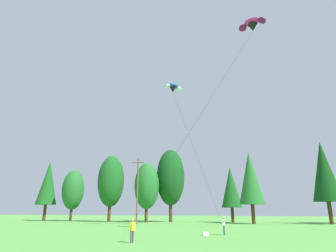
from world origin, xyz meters
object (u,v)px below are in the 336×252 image
(kite_flyer_mid, at_px, (224,224))
(parafoil_kite_mid_blue_white, at_px, (173,88))
(parafoil_kite_high_magenta, at_px, (252,25))
(picnic_cooler, at_px, (205,234))
(kite_flyer_near, at_px, (132,228))
(utility_pole, at_px, (137,189))

(kite_flyer_mid, xyz_separation_m, parafoil_kite_mid_blue_white, (-7.70, 10.82, 19.69))
(parafoil_kite_high_magenta, relative_size, picnic_cooler, 45.71)
(kite_flyer_near, height_order, kite_flyer_mid, same)
(utility_pole, bearing_deg, parafoil_kite_high_magenta, -36.87)
(kite_flyer_near, xyz_separation_m, parafoil_kite_mid_blue_white, (-1.83, 19.34, 19.70))
(parafoil_kite_high_magenta, xyz_separation_m, picnic_cooler, (-6.11, -3.86, -23.99))
(utility_pole, xyz_separation_m, parafoil_kite_mid_blue_white, (8.34, -7.23, 14.94))
(kite_flyer_mid, xyz_separation_m, picnic_cooler, (-1.62, -1.22, -0.83))
(kite_flyer_mid, height_order, parafoil_kite_high_magenta, parafoil_kite_high_magenta)
(kite_flyer_near, xyz_separation_m, kite_flyer_mid, (5.87, 8.52, 0.01))
(utility_pole, distance_m, parafoil_kite_high_magenta, 31.58)
(kite_flyer_mid, relative_size, parafoil_kite_high_magenta, 0.07)
(utility_pole, height_order, parafoil_kite_mid_blue_white, parafoil_kite_mid_blue_white)
(parafoil_kite_high_magenta, relative_size, parafoil_kite_mid_blue_white, 1.20)
(kite_flyer_mid, bearing_deg, picnic_cooler, -143.10)
(parafoil_kite_mid_blue_white, bearing_deg, parafoil_kite_high_magenta, -33.83)
(parafoil_kite_high_magenta, height_order, picnic_cooler, parafoil_kite_high_magenta)
(parafoil_kite_mid_blue_white, bearing_deg, picnic_cooler, -63.19)
(kite_flyer_near, distance_m, parafoil_kite_high_magenta, 27.73)
(kite_flyer_mid, relative_size, parafoil_kite_mid_blue_white, 0.09)
(kite_flyer_near, bearing_deg, kite_flyer_mid, 55.42)
(kite_flyer_near, relative_size, picnic_cooler, 3.25)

